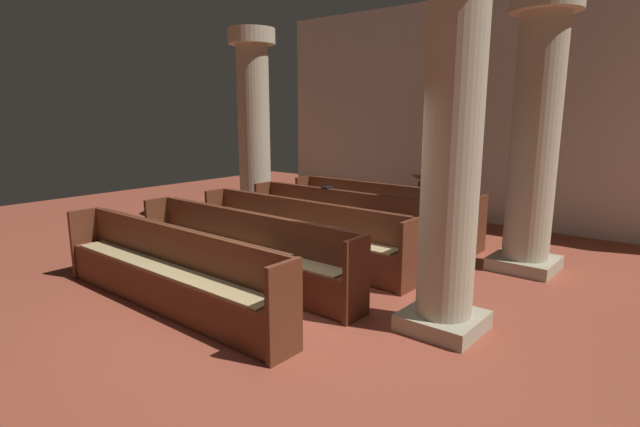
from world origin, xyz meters
TOP-DOWN VIEW (x-y plane):
  - ground_plane at (0.00, 0.00)m, footprint 19.20×19.20m
  - back_wall at (0.00, 6.08)m, footprint 10.00×0.16m
  - pew_row_0 at (-0.96, 3.79)m, footprint 3.84×0.47m
  - pew_row_1 at (-0.96, 2.65)m, footprint 3.84×0.46m
  - pew_row_2 at (-0.96, 1.52)m, footprint 3.84×0.47m
  - pew_row_3 at (-0.96, 0.38)m, footprint 3.84×0.46m
  - pew_row_4 at (-0.96, -0.75)m, footprint 3.84×0.46m
  - pillar_aisle_side at (1.77, 3.40)m, footprint 0.93×0.93m
  - pillar_far_side at (-3.64, 3.16)m, footprint 0.93×0.93m
  - pillar_aisle_rear at (1.77, 0.75)m, footprint 0.84×0.84m
  - lectern at (-0.50, 4.71)m, footprint 0.48×0.45m
  - hymn_book at (-1.47, 2.84)m, footprint 0.13×0.18m
  - kneeler_box_blue at (1.17, 2.20)m, footprint 0.41×0.26m

SIDE VIEW (x-z plane):
  - ground_plane at x=0.00m, z-range 0.00..0.00m
  - kneeler_box_blue at x=1.17m, z-range 0.00..0.27m
  - lectern at x=-0.50m, z-range -0.09..0.99m
  - pew_row_0 at x=-0.96m, z-range 0.03..0.97m
  - pew_row_1 at x=-0.96m, z-range 0.03..0.97m
  - pew_row_2 at x=-0.96m, z-range 0.03..0.97m
  - pew_row_3 at x=-0.96m, z-range 0.03..0.97m
  - pew_row_4 at x=-0.96m, z-range 0.03..0.97m
  - hymn_book at x=-1.47m, z-range 0.94..0.97m
  - pillar_aisle_rear at x=1.77m, z-range 0.07..3.92m
  - pillar_aisle_side at x=1.77m, z-range 0.07..3.92m
  - pillar_far_side at x=-3.64m, z-range 0.07..3.92m
  - back_wall at x=0.00m, z-range 0.00..4.50m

